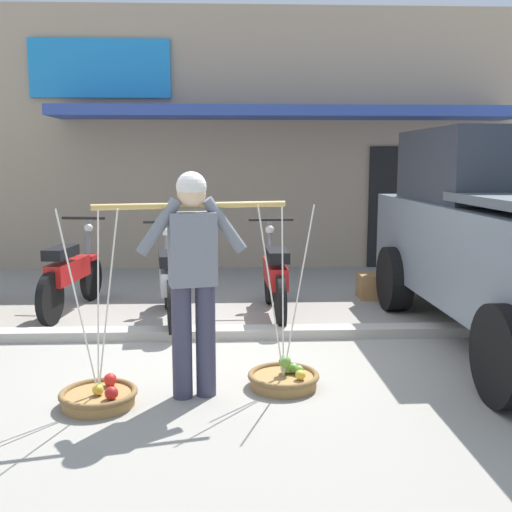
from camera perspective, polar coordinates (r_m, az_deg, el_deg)
name	(u,v)px	position (r m, az deg, el deg)	size (l,w,h in m)	color
ground_plane	(229,360)	(5.57, -2.58, -9.66)	(90.00, 90.00, 0.00)	gray
sidewalk_curb	(229,333)	(6.22, -2.57, -7.17)	(20.00, 0.24, 0.10)	#AEA89C
fruit_vendor	(193,270)	(4.52, -5.93, -1.29)	(1.39, 0.36, 1.70)	#38384C
fruit_basket_left_side	(284,377)	(4.92, 2.63, -11.23)	(0.57, 0.57, 1.45)	#9E7542
fruit_basket_right_side	(99,395)	(4.71, -14.44, -12.48)	(0.57, 0.57, 1.45)	#9E7542
motorcycle_second_in_row	(71,274)	(7.47, -16.92, -1.65)	(0.54, 1.81, 1.09)	black
motorcycle_third_in_row	(169,282)	(6.79, -8.09, -2.39)	(0.54, 1.81, 1.09)	black
motorcycle_end_of_row	(275,277)	(6.97, 1.76, -2.01)	(0.54, 1.82, 1.09)	black
storefront_building	(274,144)	(12.58, 1.69, 10.40)	(13.00, 6.00, 4.20)	tan
wooden_crate	(375,286)	(8.09, 11.07, -2.75)	(0.44, 0.36, 0.32)	olive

